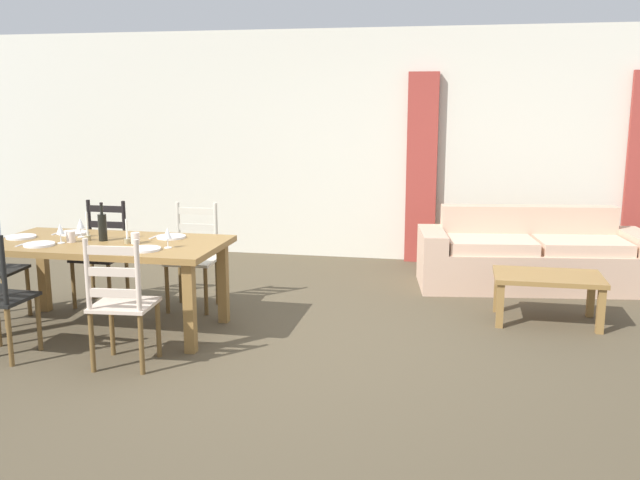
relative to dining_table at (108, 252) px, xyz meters
The scene contains 27 objects.
ground_plane 1.69m from the dining_table, ahead, with size 9.60×9.60×0.02m, color #4E4330.
wall_far 3.61m from the dining_table, 64.12° to the left, with size 9.60×0.16×2.70m, color beige.
curtain_panel_left 3.88m from the dining_table, 52.26° to the left, with size 0.35×0.08×2.20m, color #9E3830.
dining_table is the anchor object (origin of this frame).
dining_chair_near_right 0.91m from the dining_table, 56.87° to the right, with size 0.45×0.43×0.96m.
dining_chair_far_left 0.87m from the dining_table, 122.09° to the left, with size 0.42×0.40×0.96m.
dining_chair_far_right 0.90m from the dining_table, 59.81° to the left, with size 0.44×0.42×0.96m.
dinner_plate_near_left 0.52m from the dining_table, 150.95° to the right, with size 0.24×0.24×0.02m, color white.
fork_near_left 0.66m from the dining_table, 157.38° to the right, with size 0.02×0.17×0.01m, color silver.
dinner_plate_near_right 0.52m from the dining_table, 29.05° to the right, with size 0.24×0.24×0.02m, color white.
fork_near_right 0.40m from the dining_table, 39.81° to the right, with size 0.02×0.17×0.01m, color silver.
dinner_plate_far_left 0.52m from the dining_table, 150.95° to the left, with size 0.24×0.24×0.02m, color white.
fork_far_left 0.66m from the dining_table, 157.38° to the left, with size 0.02×0.17×0.01m, color silver.
dinner_plate_far_right 0.52m from the dining_table, 29.05° to the left, with size 0.24×0.24×0.02m, color white.
fork_far_right 0.40m from the dining_table, 39.81° to the left, with size 0.02×0.17×0.01m, color silver.
dinner_plate_head_west 0.79m from the dining_table, behind, with size 0.24×0.24×0.02m, color white.
fork_head_west 0.93m from the dining_table, behind, with size 0.02×0.17×0.01m, color silver.
wine_bottle 0.21m from the dining_table, 149.04° to the left, with size 0.07×0.07×0.32m.
wine_glass_near_left 0.41m from the dining_table, 157.65° to the right, with size 0.06×0.06×0.16m.
wine_glass_near_right 0.64m from the dining_table, 13.08° to the right, with size 0.06×0.06×0.16m.
wine_glass_far_left 0.39m from the dining_table, 156.81° to the left, with size 0.06×0.06×0.16m.
coffee_cup_primary 0.30m from the dining_table, ahead, with size 0.07×0.07×0.09m, color beige.
coffee_cup_secondary 0.31m from the dining_table, 163.51° to the right, with size 0.07×0.07×0.09m, color beige.
candle_tall 0.24m from the dining_table, behind, with size 0.05×0.05×0.23m.
candle_short 0.25m from the dining_table, 11.31° to the right, with size 0.05×0.05×0.20m.
couch 4.17m from the dining_table, 31.11° to the left, with size 2.37×1.11×0.80m.
coffee_table 3.70m from the dining_table, 14.57° to the left, with size 0.90×0.56×0.42m.
Camera 1 is at (1.25, -5.01, 1.88)m, focal length 39.23 mm.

